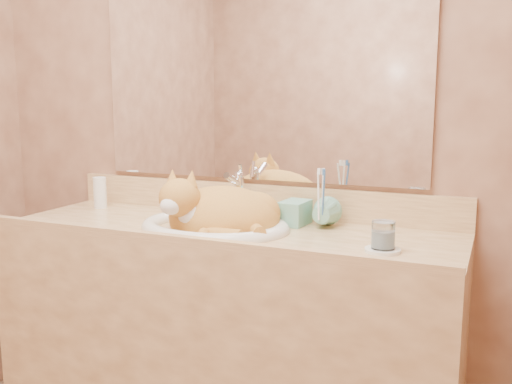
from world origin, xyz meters
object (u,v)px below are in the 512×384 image
at_px(vanity_counter, 226,344).
at_px(cat, 217,211).
at_px(sink_basin, 215,206).
at_px(toothbrush_cup, 321,216).
at_px(water_glass, 383,235).
at_px(soap_dispenser, 287,201).

xyz_separation_m(vanity_counter, cat, (-0.02, -0.02, 0.49)).
xyz_separation_m(sink_basin, toothbrush_cup, (0.34, 0.13, -0.03)).
bearing_deg(toothbrush_cup, vanity_counter, -161.25).
bearing_deg(water_glass, cat, 173.01).
distance_m(vanity_counter, soap_dispenser, 0.56).
distance_m(cat, water_glass, 0.59).
bearing_deg(cat, soap_dispenser, 20.68).
distance_m(vanity_counter, water_glass, 0.74).
distance_m(soap_dispenser, toothbrush_cup, 0.13).
bearing_deg(soap_dispenser, sink_basin, -149.18).
bearing_deg(water_glass, vanity_counter, 170.93).
bearing_deg(toothbrush_cup, cat, -159.57).
distance_m(cat, soap_dispenser, 0.24).
bearing_deg(soap_dispenser, vanity_counter, -150.32).
relative_size(toothbrush_cup, water_glass, 1.28).
bearing_deg(sink_basin, cat, 19.56).
relative_size(vanity_counter, soap_dispenser, 8.31).
relative_size(sink_basin, cat, 1.29).
bearing_deg(vanity_counter, toothbrush_cup, 18.75).
distance_m(vanity_counter, sink_basin, 0.51).
xyz_separation_m(vanity_counter, soap_dispenser, (0.19, 0.09, 0.52)).
bearing_deg(toothbrush_cup, sink_basin, -159.85).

